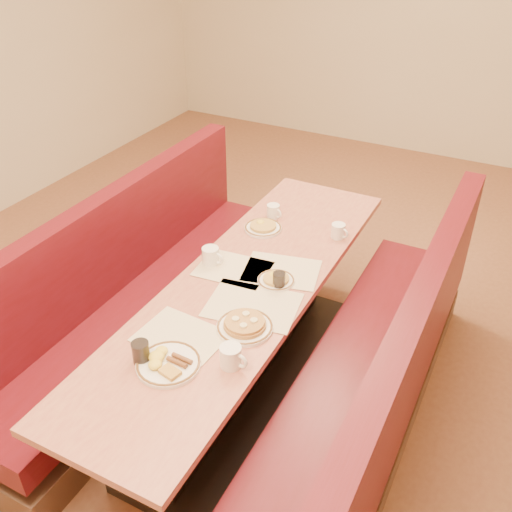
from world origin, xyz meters
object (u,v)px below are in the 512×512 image
at_px(booth_right, 373,384).
at_px(coffee_mug_a, 231,356).
at_px(diner_table, 246,338).
at_px(coffee_mug_c, 339,231).
at_px(soda_tumbler_mid, 279,280).
at_px(eggs_plate, 167,363).
at_px(soda_tumbler_near, 141,352).
at_px(coffee_mug_d, 274,211).
at_px(pancake_plate, 245,325).
at_px(booth_left, 140,303).
at_px(coffee_mug_b, 211,256).

relative_size(booth_right, coffee_mug_a, 18.59).
bearing_deg(diner_table, booth_right, 0.00).
relative_size(coffee_mug_c, soda_tumbler_mid, 1.27).
bearing_deg(coffee_mug_c, eggs_plate, -83.48).
distance_m(coffee_mug_c, soda_tumbler_near, 1.43).
xyz_separation_m(booth_right, coffee_mug_d, (-0.91, 0.69, 0.43)).
xyz_separation_m(pancake_plate, coffee_mug_c, (0.10, 0.98, 0.02)).
xyz_separation_m(booth_left, eggs_plate, (0.72, -0.69, 0.41)).
distance_m(eggs_plate, coffee_mug_c, 1.37).
relative_size(eggs_plate, coffee_mug_c, 2.50).
bearing_deg(coffee_mug_b, coffee_mug_d, 89.26).
distance_m(booth_left, booth_right, 1.46).
bearing_deg(coffee_mug_b, booth_left, -165.05).
relative_size(pancake_plate, coffee_mug_a, 1.98).
distance_m(diner_table, coffee_mug_c, 0.82).
xyz_separation_m(soda_tumbler_near, soda_tumbler_mid, (0.30, 0.76, -0.01)).
height_order(booth_left, eggs_plate, booth_left).
bearing_deg(coffee_mug_a, soda_tumbler_near, -149.63).
bearing_deg(booth_right, diner_table, 180.00).
xyz_separation_m(diner_table, soda_tumbler_mid, (0.17, 0.04, 0.42)).
xyz_separation_m(pancake_plate, soda_tumbler_near, (-0.29, -0.40, 0.03)).
bearing_deg(pancake_plate, soda_tumbler_near, -126.66).
bearing_deg(booth_right, booth_left, 180.00).
height_order(soda_tumbler_near, soda_tumbler_mid, soda_tumbler_near).
bearing_deg(eggs_plate, pancake_plate, 63.93).
height_order(diner_table, coffee_mug_d, coffee_mug_d).
relative_size(diner_table, coffee_mug_b, 19.07).
relative_size(coffee_mug_a, coffee_mug_d, 1.22).
relative_size(diner_table, pancake_plate, 9.40).
relative_size(booth_left, coffee_mug_a, 18.59).
bearing_deg(eggs_plate, diner_table, 89.02).
relative_size(coffee_mug_a, coffee_mug_c, 1.20).
relative_size(coffee_mug_a, soda_tumbler_mid, 1.52).
xyz_separation_m(booth_left, soda_tumbler_mid, (0.90, 0.04, 0.43)).
xyz_separation_m(booth_right, eggs_plate, (-0.74, -0.69, 0.41)).
bearing_deg(coffee_mug_d, coffee_mug_c, 16.09).
relative_size(soda_tumbler_near, soda_tumbler_mid, 1.19).
height_order(coffee_mug_b, coffee_mug_c, coffee_mug_b).
distance_m(eggs_plate, coffee_mug_b, 0.80).
relative_size(pancake_plate, coffee_mug_b, 2.03).
distance_m(pancake_plate, coffee_mug_a, 0.25).
bearing_deg(eggs_plate, coffee_mug_a, 27.67).
distance_m(coffee_mug_a, soda_tumbler_near, 0.39).
relative_size(booth_left, eggs_plate, 8.90).
bearing_deg(eggs_plate, coffee_mug_b, 107.37).
relative_size(coffee_mug_b, coffee_mug_d, 1.19).
xyz_separation_m(coffee_mug_a, coffee_mug_d, (-0.41, 1.26, -0.01)).
height_order(coffee_mug_a, coffee_mug_d, coffee_mug_a).
xyz_separation_m(booth_right, coffee_mug_b, (-0.98, 0.07, 0.44)).
distance_m(eggs_plate, coffee_mug_a, 0.28).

